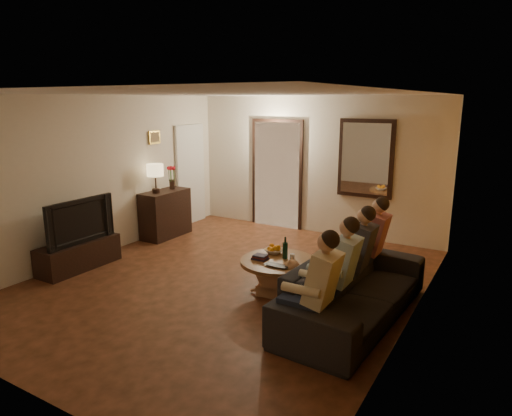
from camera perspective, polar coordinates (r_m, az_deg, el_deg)
The scene contains 33 objects.
floor at distance 6.59m, azimuth -3.62°, elevation -9.13°, with size 5.00×6.00×0.01m, color #3A210F.
ceiling at distance 6.09m, azimuth -3.99°, elevation 14.10°, with size 5.00×6.00×0.01m, color white.
back_wall at distance 8.82m, azimuth 7.33°, elevation 5.29°, with size 5.00×0.02×2.60m, color beige.
front_wall at distance 4.18m, azimuth -27.79°, elevation -5.13°, with size 5.00×0.02×2.60m, color beige.
left_wall at distance 7.88m, azimuth -19.00°, elevation 3.73°, with size 0.02×6.00×2.60m, color beige.
right_wall at distance 5.25m, azimuth 19.34°, elevation -0.81°, with size 0.02×6.00×2.60m, color beige.
orange_accent at distance 5.25m, azimuth 19.24°, elevation -0.80°, with size 0.01×6.00×2.60m, color orange.
kitchen_doorway at distance 9.18m, azimuth 2.64°, elevation 4.12°, with size 1.00×0.06×2.10m, color #FFE0A5.
door_trim at distance 9.17m, azimuth 2.61°, elevation 4.11°, with size 1.12×0.04×2.22m, color black.
fridge_glimpse at distance 9.09m, azimuth 4.03°, elevation 3.06°, with size 0.45×0.03×1.70m, color silver.
mirror_frame at distance 8.41m, azimuth 13.55°, elevation 6.02°, with size 1.00×0.05×1.40m, color black.
mirror_glass at distance 8.38m, azimuth 13.49°, elevation 6.00°, with size 0.86×0.02×1.26m, color white.
white_door at distance 9.53m, azimuth -8.19°, elevation 4.15°, with size 0.06×0.85×2.04m, color white.
framed_art at distance 8.69m, azimuth -12.59°, elevation 8.61°, with size 0.03×0.28×0.24m, color #B28C33.
art_canvas at distance 8.68m, azimuth -12.52°, elevation 8.61°, with size 0.01×0.22×0.18m, color brown.
dresser at distance 8.73m, azimuth -11.25°, elevation -0.71°, with size 0.45×0.98×0.87m, color black.
table_lamp at distance 8.43m, azimuth -12.45°, elevation 3.65°, with size 0.30×0.30×0.54m, color beige, non-canonical shape.
flower_vase at distance 8.76m, azimuth -10.48°, elevation 3.76°, with size 0.14×0.14×0.44m, color red, non-canonical shape.
tv_stand at distance 7.51m, azimuth -21.26°, elevation -5.48°, with size 0.45×1.27×0.42m, color black.
tv at distance 7.36m, azimuth -21.61°, elevation -1.44°, with size 0.15×1.17×0.67m, color black.
sofa at distance 5.54m, azimuth 12.20°, elevation -9.86°, with size 0.97×2.48×0.72m, color black.
person_a at distance 4.70m, azimuth 7.57°, elevation -10.83°, with size 0.60×0.40×1.20m, color tan, non-canonical shape.
person_b at distance 5.22m, azimuth 10.21°, elevation -8.43°, with size 0.60×0.40×1.20m, color tan, non-canonical shape.
person_c at distance 5.75m, azimuth 12.34°, elevation -6.45°, with size 0.60×0.40×1.20m, color tan, non-canonical shape.
person_d at distance 6.29m, azimuth 14.09°, elevation -4.80°, with size 0.60×0.40×1.20m, color tan, non-canonical shape.
dog at distance 6.00m, azimuth 2.49°, elevation -8.56°, with size 0.56×0.24×0.56m, color #A1684A, non-canonical shape.
coffee_table at distance 6.17m, azimuth 2.77°, elevation -8.47°, with size 1.01×1.01×0.45m, color brown.
bowl at distance 6.34m, azimuth 2.29°, elevation -5.38°, with size 0.26×0.26×0.06m, color white.
oranges at distance 6.32m, azimuth 2.29°, elevation -4.79°, with size 0.20×0.20×0.08m, color orange, non-canonical shape.
wine_bottle at distance 6.10m, azimuth 3.67°, elevation -4.94°, with size 0.07×0.07×0.31m, color black, non-canonical shape.
wine_glass at distance 6.04m, azimuth 4.54°, elevation -6.20°, with size 0.06×0.06×0.10m, color silver.
book_stack at distance 6.10m, azimuth 0.52°, elevation -6.12°, with size 0.20×0.15×0.07m, color black, non-canonical shape.
laptop at distance 5.81m, azimuth 2.37°, elevation -7.36°, with size 0.33×0.21×0.03m, color black.
Camera 1 is at (3.46, -5.02, 2.51)m, focal length 32.00 mm.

